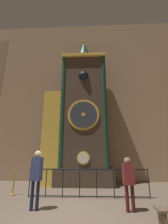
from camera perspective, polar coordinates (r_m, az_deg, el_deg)
name	(u,v)px	position (r m, az deg, el deg)	size (l,w,h in m)	color
ground_plane	(67,217)	(5.28, -6.52, -34.82)	(28.00, 28.00, 0.00)	brown
cathedral_back_wall	(80,94)	(11.34, -1.64, 6.99)	(24.00, 0.32, 12.14)	#997A5B
clock_tower	(79,117)	(9.53, -1.96, -1.78)	(4.13, 1.77, 9.77)	#423328
railing_fence	(88,181)	(6.87, 1.58, -24.90)	(5.00, 0.05, 1.12)	black
visitor_near	(37,173)	(5.67, -17.63, -21.22)	(0.38, 0.29, 1.84)	#1B213A
visitor_far	(129,178)	(5.52, 16.61, -22.90)	(0.35, 0.24, 1.63)	#461518
stanchion_post	(13,187)	(7.94, -25.34, -24.34)	(0.28, 0.28, 1.03)	#B28E33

